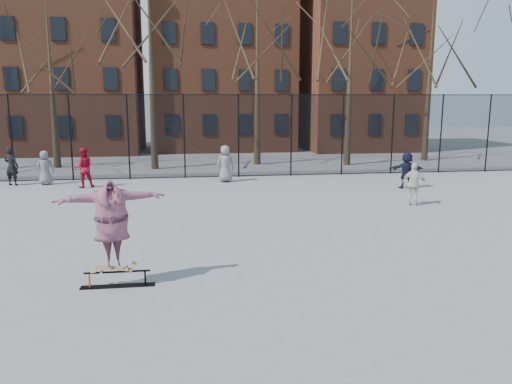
{
  "coord_description": "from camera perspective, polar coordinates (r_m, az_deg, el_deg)",
  "views": [
    {
      "loc": [
        -1.26,
        -11.03,
        3.84
      ],
      "look_at": [
        0.47,
        1.5,
        1.43
      ],
      "focal_mm": 35.0,
      "sensor_mm": 36.0,
      "label": 1
    }
  ],
  "objects": [
    {
      "name": "bystander_grey",
      "position": [
        24.07,
        -22.96,
        2.59
      ],
      "size": [
        0.85,
        0.66,
        1.53
      ],
      "primitive_type": "imported",
      "rotation": [
        0.0,
        0.0,
        3.4
      ],
      "color": "slate",
      "rests_on": "ground"
    },
    {
      "name": "bystander_extra",
      "position": [
        22.93,
        -3.53,
        3.25
      ],
      "size": [
        0.91,
        0.69,
        1.69
      ],
      "primitive_type": "imported",
      "rotation": [
        0.0,
        0.0,
        3.34
      ],
      "color": "slate",
      "rests_on": "ground"
    },
    {
      "name": "ground",
      "position": [
        11.75,
        -1.27,
        -8.29
      ],
      "size": [
        100.0,
        100.0,
        0.0
      ],
      "primitive_type": "plane",
      "color": "slate"
    },
    {
      "name": "bystander_black",
      "position": [
        24.47,
        -26.16,
        2.67
      ],
      "size": [
        0.72,
        0.58,
        1.71
      ],
      "primitive_type": "imported",
      "rotation": [
        0.0,
        0.0,
        2.84
      ],
      "color": "black",
      "rests_on": "ground"
    },
    {
      "name": "skater",
      "position": [
        10.47,
        -16.16,
        -3.58
      ],
      "size": [
        2.27,
        1.08,
        1.79
      ],
      "primitive_type": "imported",
      "rotation": [
        0.0,
        0.0,
        0.23
      ],
      "color": "#4F317C",
      "rests_on": "skateboard"
    },
    {
      "name": "tree_row",
      "position": [
        28.42,
        -6.04,
        17.83
      ],
      "size": [
        33.66,
        7.46,
        10.67
      ],
      "color": "black",
      "rests_on": "ground"
    },
    {
      "name": "fence",
      "position": [
        24.13,
        -4.9,
        6.5
      ],
      "size": [
        34.03,
        0.07,
        4.0
      ],
      "color": "black",
      "rests_on": "ground"
    },
    {
      "name": "bystander_red",
      "position": [
        22.68,
        -19.13,
        2.65
      ],
      "size": [
        1.0,
        0.88,
        1.73
      ],
      "primitive_type": "imported",
      "rotation": [
        0.0,
        0.0,
        3.45
      ],
      "color": "#A40E25",
      "rests_on": "ground"
    },
    {
      "name": "rowhouses",
      "position": [
        37.15,
        -4.93,
        14.17
      ],
      "size": [
        29.0,
        7.0,
        13.0
      ],
      "color": "brown",
      "rests_on": "ground"
    },
    {
      "name": "skate_rail",
      "position": [
        10.81,
        -15.54,
        -9.7
      ],
      "size": [
        1.51,
        0.23,
        0.33
      ],
      "color": "black",
      "rests_on": "ground"
    },
    {
      "name": "skateboard",
      "position": [
        10.74,
        -15.89,
        -8.45
      ],
      "size": [
        0.8,
        0.19,
        0.09
      ],
      "primitive_type": null,
      "color": "olive",
      "rests_on": "skate_rail"
    },
    {
      "name": "bystander_navy",
      "position": [
        22.21,
        16.83,
        2.4
      ],
      "size": [
        1.51,
        0.75,
        1.56
      ],
      "primitive_type": "imported",
      "rotation": [
        0.0,
        0.0,
        2.93
      ],
      "color": "black",
      "rests_on": "ground"
    },
    {
      "name": "bystander_white",
      "position": [
        18.74,
        17.6,
        0.85
      ],
      "size": [
        0.97,
        0.78,
        1.55
      ],
      "primitive_type": "imported",
      "rotation": [
        0.0,
        0.0,
        2.62
      ],
      "color": "beige",
      "rests_on": "ground"
    }
  ]
}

